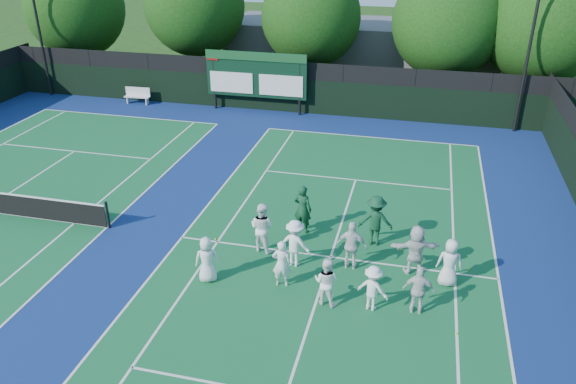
# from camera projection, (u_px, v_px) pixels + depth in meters

# --- Properties ---
(ground) EXTENTS (120.00, 120.00, 0.00)m
(ground) POSITION_uv_depth(u_px,v_px,m) (325.00, 273.00, 18.36)
(ground) COLOR #1B3C10
(ground) RESTS_ON ground
(court_apron) EXTENTS (34.00, 32.00, 0.01)m
(court_apron) POSITION_uv_depth(u_px,v_px,m) (169.00, 236.00, 20.52)
(court_apron) COLOR navy
(court_apron) RESTS_ON ground
(near_court) EXTENTS (11.05, 23.85, 0.01)m
(near_court) POSITION_uv_depth(u_px,v_px,m) (331.00, 257.00, 19.23)
(near_court) COLOR #12582D
(near_court) RESTS_ON ground
(back_fence) EXTENTS (34.00, 0.08, 3.00)m
(back_fence) POSITION_uv_depth(u_px,v_px,m) (275.00, 89.00, 32.96)
(back_fence) COLOR black
(back_fence) RESTS_ON ground
(scoreboard) EXTENTS (6.00, 0.21, 3.55)m
(scoreboard) POSITION_uv_depth(u_px,v_px,m) (256.00, 75.00, 32.45)
(scoreboard) COLOR black
(scoreboard) RESTS_ON ground
(clubhouse) EXTENTS (18.00, 6.00, 4.00)m
(clubhouse) POSITION_uv_depth(u_px,v_px,m) (360.00, 52.00, 38.78)
(clubhouse) COLOR #58585D
(clubhouse) RESTS_ON ground
(light_pole_right) EXTENTS (1.20, 0.30, 10.12)m
(light_pole_right) POSITION_uv_depth(u_px,v_px,m) (537.00, 10.00, 27.61)
(light_pole_right) COLOR black
(light_pole_right) RESTS_ON ground
(bench) EXTENTS (1.60, 0.50, 1.00)m
(bench) POSITION_uv_depth(u_px,v_px,m) (138.00, 95.00, 34.62)
(bench) COLOR silver
(bench) RESTS_ON ground
(tree_a) EXTENTS (6.56, 6.56, 8.20)m
(tree_a) POSITION_uv_depth(u_px,v_px,m) (78.00, 10.00, 37.70)
(tree_a) COLOR black
(tree_a) RESTS_ON ground
(tree_b) EXTENTS (6.35, 6.35, 8.55)m
(tree_b) POSITION_uv_depth(u_px,v_px,m) (198.00, 8.00, 35.64)
(tree_b) COLOR black
(tree_b) RESTS_ON ground
(tree_c) EXTENTS (6.08, 6.08, 7.99)m
(tree_c) POSITION_uv_depth(u_px,v_px,m) (314.00, 19.00, 34.21)
(tree_c) COLOR black
(tree_c) RESTS_ON ground
(tree_d) EXTENTS (6.47, 6.47, 8.20)m
(tree_d) POSITION_uv_depth(u_px,v_px,m) (451.00, 25.00, 32.48)
(tree_d) COLOR black
(tree_d) RESTS_ON ground
(tree_e) EXTENTS (6.94, 6.94, 8.63)m
(tree_e) POSITION_uv_depth(u_px,v_px,m) (548.00, 26.00, 31.28)
(tree_e) COLOR black
(tree_e) RESTS_ON ground
(tennis_ball_2) EXTENTS (0.07, 0.07, 0.07)m
(tennis_ball_2) POSITION_uv_depth(u_px,v_px,m) (456.00, 334.00, 15.69)
(tennis_ball_2) COLOR #D0E81B
(tennis_ball_2) RESTS_ON ground
(tennis_ball_3) EXTENTS (0.07, 0.07, 0.07)m
(tennis_ball_3) POSITION_uv_depth(u_px,v_px,m) (216.00, 239.00, 20.24)
(tennis_ball_3) COLOR #D0E81B
(tennis_ball_3) RESTS_ON ground
(tennis_ball_4) EXTENTS (0.07, 0.07, 0.07)m
(tennis_ball_4) POSITION_uv_depth(u_px,v_px,m) (401.00, 249.00, 19.62)
(tennis_ball_4) COLOR #D0E81B
(tennis_ball_4) RESTS_ON ground
(tennis_ball_5) EXTENTS (0.07, 0.07, 0.07)m
(tennis_ball_5) POSITION_uv_depth(u_px,v_px,m) (469.00, 269.00, 18.54)
(tennis_ball_5) COLOR #D0E81B
(tennis_ball_5) RESTS_ON ground
(player_front_0) EXTENTS (0.89, 0.73, 1.56)m
(player_front_0) POSITION_uv_depth(u_px,v_px,m) (207.00, 260.00, 17.69)
(player_front_0) COLOR white
(player_front_0) RESTS_ON ground
(player_front_1) EXTENTS (0.63, 0.46, 1.61)m
(player_front_1) POSITION_uv_depth(u_px,v_px,m) (282.00, 264.00, 17.44)
(player_front_1) COLOR white
(player_front_1) RESTS_ON ground
(player_front_2) EXTENTS (0.86, 0.73, 1.57)m
(player_front_2) POSITION_uv_depth(u_px,v_px,m) (326.00, 282.00, 16.63)
(player_front_2) COLOR white
(player_front_2) RESTS_ON ground
(player_front_3) EXTENTS (1.07, 0.81, 1.47)m
(player_front_3) POSITION_uv_depth(u_px,v_px,m) (373.00, 288.00, 16.41)
(player_front_3) COLOR white
(player_front_3) RESTS_ON ground
(player_front_4) EXTENTS (0.93, 0.39, 1.59)m
(player_front_4) POSITION_uv_depth(u_px,v_px,m) (419.00, 290.00, 16.23)
(player_front_4) COLOR silver
(player_front_4) RESTS_ON ground
(player_back_0) EXTENTS (1.05, 0.92, 1.82)m
(player_back_0) POSITION_uv_depth(u_px,v_px,m) (262.00, 227.00, 19.26)
(player_back_0) COLOR white
(player_back_0) RESTS_ON ground
(player_back_1) EXTENTS (1.19, 0.84, 1.67)m
(player_back_1) POSITION_uv_depth(u_px,v_px,m) (295.00, 243.00, 18.47)
(player_back_1) COLOR white
(player_back_1) RESTS_ON ground
(player_back_2) EXTENTS (1.03, 0.49, 1.72)m
(player_back_2) POSITION_uv_depth(u_px,v_px,m) (352.00, 246.00, 18.29)
(player_back_2) COLOR silver
(player_back_2) RESTS_ON ground
(player_back_3) EXTENTS (1.68, 0.90, 1.73)m
(player_back_3) POSITION_uv_depth(u_px,v_px,m) (416.00, 250.00, 18.05)
(player_back_3) COLOR silver
(player_back_3) RESTS_ON ground
(player_back_4) EXTENTS (0.80, 0.53, 1.62)m
(player_back_4) POSITION_uv_depth(u_px,v_px,m) (450.00, 263.00, 17.49)
(player_back_4) COLOR silver
(player_back_4) RESTS_ON ground
(coach_left) EXTENTS (0.76, 0.57, 1.87)m
(coach_left) POSITION_uv_depth(u_px,v_px,m) (303.00, 209.00, 20.39)
(coach_left) COLOR #103B21
(coach_left) RESTS_ON ground
(coach_right) EXTENTS (1.26, 0.79, 1.87)m
(coach_right) POSITION_uv_depth(u_px,v_px,m) (376.00, 221.00, 19.62)
(coach_right) COLOR #103C23
(coach_right) RESTS_ON ground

